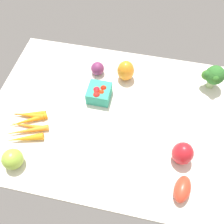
{
  "coord_description": "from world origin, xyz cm",
  "views": [
    {
      "loc": [
        -11.77,
        55.38,
        90.7
      ],
      "look_at": [
        0.0,
        0.0,
        4.0
      ],
      "focal_mm": 39.97,
      "sensor_mm": 36.0,
      "label": 1
    }
  ],
  "objects": [
    {
      "name": "berry_basket",
      "position": [
        7.27,
        -7.56,
        5.37
      ],
      "size": [
        9.69,
        9.69,
        6.79
      ],
      "color": "teal",
      "rests_on": "tablecloth"
    },
    {
      "name": "red_onion_center",
      "position": [
        11.42,
        -21.51,
        5.07
      ],
      "size": [
        6.14,
        6.14,
        6.14
      ],
      "primitive_type": "sphere",
      "color": "#752C5A",
      "rests_on": "tablecloth"
    },
    {
      "name": "carrot_bunch",
      "position": [
        32.56,
        12.96,
        3.27
      ],
      "size": [
        18.11,
        18.01,
        2.94
      ],
      "color": "orange",
      "rests_on": "tablecloth"
    },
    {
      "name": "roma_tomato",
      "position": [
        -30.28,
        26.4,
        4.79
      ],
      "size": [
        7.4,
        10.74,
        5.57
      ],
      "primitive_type": "ellipsoid",
      "rotation": [
        0.0,
        0.0,
        1.37
      ],
      "color": "red",
      "rests_on": "tablecloth"
    },
    {
      "name": "tablecloth",
      "position": [
        0.0,
        0.0,
        1.0
      ],
      "size": [
        104.0,
        76.0,
        2.0
      ],
      "primitive_type": "cube",
      "color": "silver",
      "rests_on": "ground"
    },
    {
      "name": "broccoli_head",
      "position": [
        -39.74,
        -24.16,
        9.24
      ],
      "size": [
        9.74,
        9.05,
        11.71
      ],
      "color": "#A1C181",
      "rests_on": "tablecloth"
    },
    {
      "name": "bell_pepper_red",
      "position": [
        -29.19,
        14.03,
        6.86
      ],
      "size": [
        10.79,
        10.79,
        9.72
      ],
      "primitive_type": "ellipsoid",
      "rotation": [
        0.0,
        0.0,
        4.11
      ],
      "color": "red",
      "rests_on": "tablecloth"
    },
    {
      "name": "heirloom_tomato_green",
      "position": [
        30.79,
        28.63,
        5.85
      ],
      "size": [
        7.69,
        7.69,
        7.69
      ],
      "primitive_type": "sphere",
      "color": "#97BD3D",
      "rests_on": "tablecloth"
    },
    {
      "name": "bell_pepper_orange",
      "position": [
        -1.84,
        -21.11,
        7.0
      ],
      "size": [
        8.31,
        8.31,
        10.0
      ],
      "primitive_type": "ellipsoid",
      "rotation": [
        0.0,
        0.0,
        1.66
      ],
      "color": "orange",
      "rests_on": "tablecloth"
    }
  ]
}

